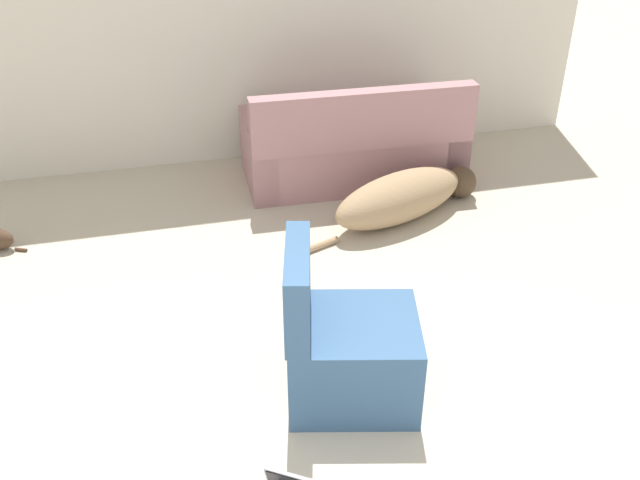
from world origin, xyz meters
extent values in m
cube|color=silver|center=(0.00, 4.49, 1.35)|extent=(7.11, 0.06, 2.70)
cube|color=#A3757A|center=(1.29, 3.86, 0.21)|extent=(1.79, 0.86, 0.41)
cube|color=#A3757A|center=(1.28, 3.51, 0.64)|extent=(1.77, 0.18, 0.46)
cube|color=#A3757A|center=(2.07, 3.84, 0.28)|extent=(0.22, 0.82, 0.55)
cube|color=#A3757A|center=(0.50, 3.88, 0.28)|extent=(0.22, 0.82, 0.55)
ellipsoid|color=#A38460|center=(1.43, 3.06, 0.18)|extent=(1.23, 0.80, 0.37)
sphere|color=#493726|center=(2.03, 3.30, 0.13)|extent=(0.33, 0.33, 0.25)
cylinder|color=#A38460|center=(0.76, 2.79, 0.02)|extent=(0.29, 0.15, 0.05)
cylinder|color=#473323|center=(-1.31, 3.26, 0.01)|extent=(0.09, 0.06, 0.02)
cube|color=#385B84|center=(0.57, 1.34, 0.24)|extent=(0.78, 0.71, 0.47)
cube|color=#385B84|center=(0.30, 1.40, 0.69)|extent=(0.25, 0.59, 0.42)
camera|label=1|loc=(-0.27, -1.38, 2.69)|focal=40.00mm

